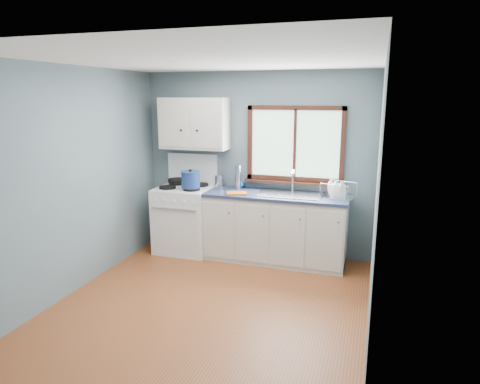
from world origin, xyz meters
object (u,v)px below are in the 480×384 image
(base_cabinets, at_px, (275,231))
(sink, at_px, (289,199))
(gas_range, at_px, (185,217))
(dish_rack, at_px, (338,193))
(stockpot, at_px, (191,179))
(thermos, at_px, (238,177))
(skillet, at_px, (177,180))
(utensil_crock, at_px, (219,181))

(base_cabinets, distance_m, sink, 0.48)
(gas_range, xyz_separation_m, dish_rack, (2.09, 0.06, 0.48))
(sink, bearing_deg, stockpot, -173.22)
(base_cabinets, xyz_separation_m, dish_rack, (0.79, 0.04, 0.56))
(thermos, bearing_deg, base_cabinets, -13.60)
(skillet, relative_size, dish_rack, 0.85)
(utensil_crock, xyz_separation_m, thermos, (0.30, -0.08, 0.08))
(thermos, bearing_deg, sink, -10.44)
(base_cabinets, distance_m, skillet, 1.60)
(skillet, height_order, thermos, thermos)
(base_cabinets, bearing_deg, skillet, 175.23)
(sink, xyz_separation_m, dish_rack, (0.61, 0.04, 0.11))
(thermos, xyz_separation_m, dish_rack, (1.35, -0.10, -0.11))
(sink, distance_m, thermos, 0.79)
(thermos, bearing_deg, utensil_crock, 165.98)
(gas_range, xyz_separation_m, skillet, (-0.18, 0.14, 0.49))
(stockpot, distance_m, utensil_crock, 0.47)
(sink, xyz_separation_m, skillet, (-1.67, 0.12, 0.13))
(base_cabinets, bearing_deg, stockpot, -172.15)
(skillet, bearing_deg, thermos, -20.35)
(base_cabinets, bearing_deg, thermos, 166.40)
(stockpot, bearing_deg, dish_rack, 5.91)
(stockpot, relative_size, thermos, 0.92)
(utensil_crock, bearing_deg, skillet, -171.77)
(gas_range, xyz_separation_m, sink, (1.49, 0.02, 0.37))
(base_cabinets, height_order, thermos, thermos)
(gas_range, bearing_deg, thermos, 12.00)
(sink, bearing_deg, base_cabinets, 179.87)
(base_cabinets, height_order, skillet, skillet)
(sink, bearing_deg, utensil_crock, 168.52)
(skillet, xyz_separation_m, thermos, (0.92, 0.01, 0.10))
(skillet, relative_size, utensil_crock, 0.97)
(sink, distance_m, skillet, 1.68)
(gas_range, height_order, sink, gas_range)
(thermos, bearing_deg, dish_rack, -4.05)
(utensil_crock, height_order, thermos, utensil_crock)
(sink, distance_m, dish_rack, 0.62)
(utensil_crock, bearing_deg, thermos, -14.02)
(stockpot, xyz_separation_m, dish_rack, (1.93, 0.20, -0.10))
(skillet, bearing_deg, utensil_crock, -12.97)
(gas_range, height_order, thermos, gas_range)
(dish_rack, bearing_deg, thermos, -165.43)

